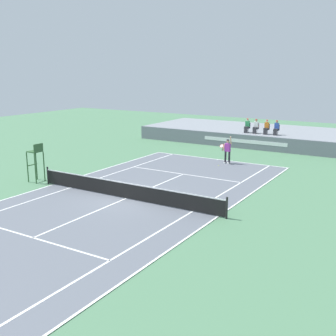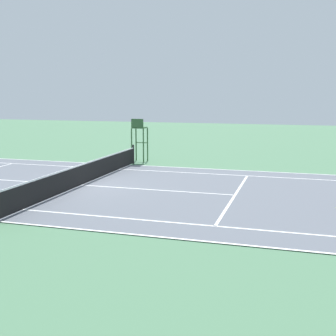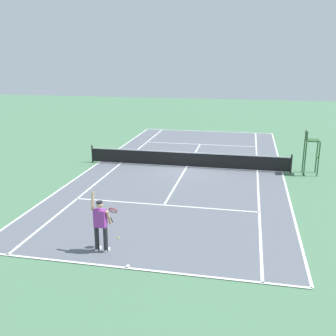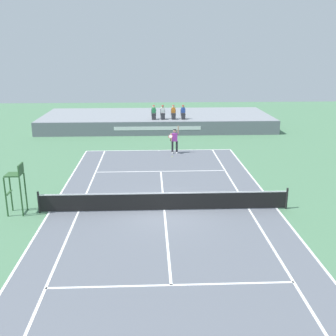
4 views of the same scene
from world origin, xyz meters
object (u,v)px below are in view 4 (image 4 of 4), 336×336
spectator_seated_1 (163,113)px  umpire_chair (16,182)px  spectator_seated_0 (154,113)px  tennis_ball (172,157)px  spectator_seated_2 (173,113)px  tennis_player (175,140)px  spectator_seated_3 (183,112)px

spectator_seated_1 → umpire_chair: spectator_seated_1 is taller
spectator_seated_0 → spectator_seated_1: 0.82m
spectator_seated_0 → tennis_ball: 8.96m
spectator_seated_0 → umpire_chair: bearing=-109.4°
tennis_ball → umpire_chair: umpire_chair is taller
tennis_ball → umpire_chair: 12.74m
spectator_seated_2 → tennis_player: bearing=-92.6°
spectator_seated_1 → tennis_player: spectator_seated_1 is taller
spectator_seated_0 → spectator_seated_3: bearing=0.0°
spectator_seated_0 → tennis_ball: bearing=-81.9°
tennis_player → tennis_ball: tennis_player is taller
spectator_seated_3 → spectator_seated_1: bearing=180.0°
spectator_seated_0 → spectator_seated_2: (1.80, 0.00, 0.00)m
spectator_seated_3 → tennis_player: (-1.24, -7.65, -0.86)m
spectator_seated_3 → tennis_ball: spectator_seated_3 is taller
spectator_seated_1 → spectator_seated_2: 0.98m
spectator_seated_2 → spectator_seated_3: 0.89m
tennis_player → tennis_ball: 1.43m
tennis_player → umpire_chair: (-8.03, -10.99, 0.56)m
tennis_player → spectator_seated_1: bearing=94.7°
tennis_ball → spectator_seated_3: bearing=80.5°
spectator_seated_3 → umpire_chair: size_ratio=0.52×
spectator_seated_3 → tennis_ball: bearing=-99.5°
spectator_seated_1 → tennis_ball: 8.89m
spectator_seated_0 → tennis_ball: (1.23, -8.69, -1.82)m
spectator_seated_2 → umpire_chair: spectator_seated_2 is taller
spectator_seated_2 → tennis_player: 7.71m
spectator_seated_0 → umpire_chair: size_ratio=0.52×
spectator_seated_2 → umpire_chair: (-8.38, -18.64, -0.30)m
spectator_seated_0 → tennis_player: bearing=-79.3°
spectator_seated_3 → umpire_chair: bearing=-116.4°
spectator_seated_3 → umpire_chair: (-9.27, -18.64, -0.30)m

